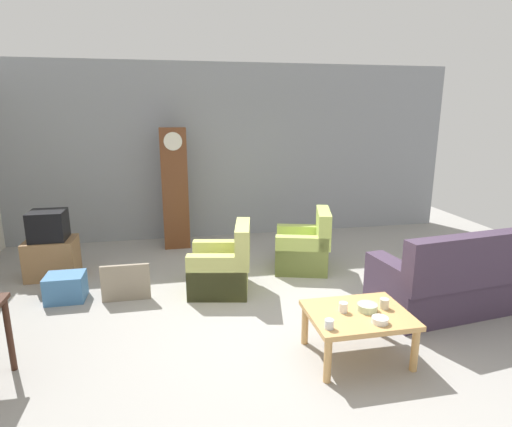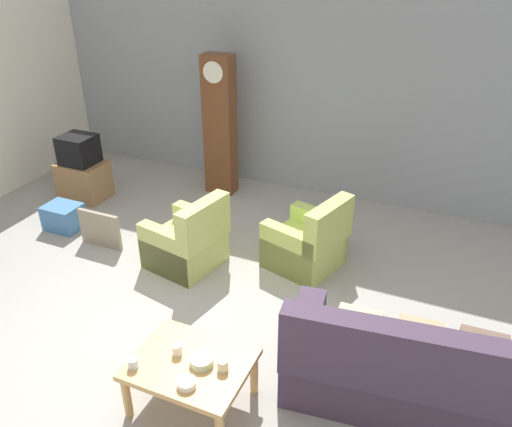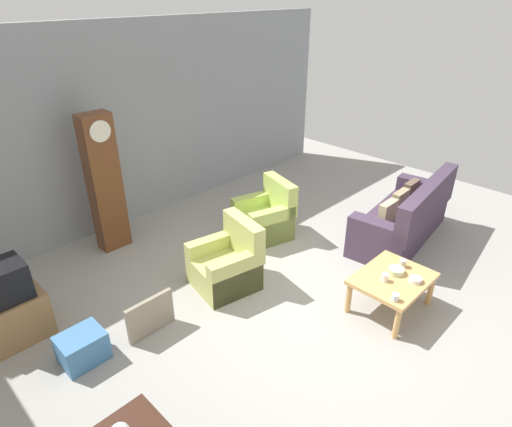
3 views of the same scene
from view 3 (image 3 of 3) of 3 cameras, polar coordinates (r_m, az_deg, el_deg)
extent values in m
plane|color=#999691|center=(5.81, 7.02, -10.72)|extent=(10.40, 10.40, 0.00)
cube|color=gray|center=(7.55, -14.56, 11.56)|extent=(8.40, 0.16, 3.20)
cube|color=#423347|center=(7.27, 18.33, -1.47)|extent=(2.19, 1.09, 0.44)
cube|color=#423347|center=(6.95, 21.70, 1.41)|extent=(2.11, 0.45, 0.60)
cube|color=#423347|center=(8.02, 20.86, 1.87)|extent=(0.34, 0.86, 0.68)
cube|color=#423347|center=(6.44, 15.49, -3.77)|extent=(0.34, 0.86, 0.68)
cube|color=brown|center=(7.52, 19.75, 2.73)|extent=(0.36, 0.13, 0.36)
cube|color=#9E8966|center=(7.10, 18.43, 1.46)|extent=(0.36, 0.13, 0.36)
cube|color=#C6B284|center=(6.69, 16.96, 0.04)|extent=(0.36, 0.12, 0.36)
cube|color=#B7BC66|center=(5.85, -4.24, -7.81)|extent=(0.89, 0.89, 0.40)
cube|color=#B7BC66|center=(5.74, -1.64, -3.04)|extent=(0.32, 0.78, 0.52)
cube|color=#B7BC66|center=(6.01, -5.73, -5.64)|extent=(0.78, 0.30, 0.60)
cube|color=#B7BC66|center=(5.58, -2.71, -8.47)|extent=(0.78, 0.30, 0.60)
cube|color=#B0C75E|center=(6.96, 0.84, -1.47)|extent=(0.94, 0.94, 0.40)
cube|color=#B0C75E|center=(6.89, 3.18, 2.50)|extent=(0.39, 0.78, 0.52)
cube|color=#B0C75E|center=(7.14, -0.35, 0.26)|extent=(0.77, 0.37, 0.60)
cube|color=#B0C75E|center=(6.68, 2.12, -1.82)|extent=(0.77, 0.37, 0.60)
cube|color=tan|center=(5.57, 17.61, -8.19)|extent=(0.96, 0.76, 0.05)
cylinder|color=tan|center=(5.30, 18.10, -13.62)|extent=(0.07, 0.07, 0.42)
cylinder|color=tan|center=(5.94, 22.02, -9.38)|extent=(0.07, 0.07, 0.42)
cylinder|color=tan|center=(5.52, 12.13, -10.82)|extent=(0.07, 0.07, 0.42)
cylinder|color=tan|center=(6.13, 16.57, -7.08)|extent=(0.07, 0.07, 0.42)
cube|color=brown|center=(6.70, -19.34, 3.71)|extent=(0.44, 0.28, 2.08)
cylinder|color=silver|center=(6.30, -19.86, 10.16)|extent=(0.30, 0.02, 0.30)
cube|color=#997047|center=(5.72, -29.28, -11.85)|extent=(0.68, 0.52, 0.56)
cube|color=black|center=(5.45, -30.46, -7.81)|extent=(0.48, 0.44, 0.42)
cube|color=gray|center=(5.25, -13.74, -13.01)|extent=(0.60, 0.05, 0.48)
cube|color=teal|center=(5.19, -21.92, -16.08)|extent=(0.47, 0.38, 0.34)
cylinder|color=white|center=(5.44, 16.64, -8.08)|extent=(0.08, 0.08, 0.10)
cylinder|color=silver|center=(5.17, 17.89, -10.46)|extent=(0.08, 0.08, 0.09)
cylinder|color=beige|center=(5.76, 18.80, -6.22)|extent=(0.09, 0.09, 0.10)
cylinder|color=white|center=(5.55, 20.28, -8.17)|extent=(0.15, 0.15, 0.05)
cylinder|color=#B2C69E|center=(5.62, 18.01, -7.19)|extent=(0.19, 0.19, 0.07)
camera|label=1|loc=(3.23, 67.56, -13.87)|focal=29.27mm
camera|label=2|loc=(5.99, 55.13, 15.84)|focal=35.92mm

